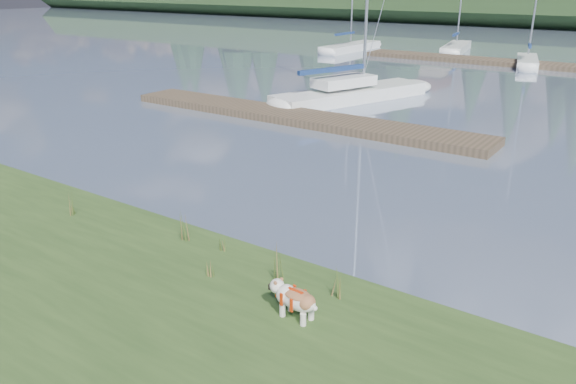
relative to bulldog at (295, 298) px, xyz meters
The scene contains 15 objects.
ground 33.44m from the bulldog, 97.25° to the left, with size 200.00×200.00×0.00m, color gray.
bulldog is the anchor object (origin of this frame).
sailboat_main 19.26m from the bulldog, 114.57° to the left, with size 4.84×9.36×13.32m.
dock_near 14.69m from the bulldog, 124.05° to the left, with size 16.00×2.00×0.30m, color #4C3D2C.
dock_far 33.24m from the bulldog, 93.83° to the left, with size 26.00×2.20×0.30m, color #4C3D2C.
sailboat_bg_0 39.01m from the bulldog, 116.94° to the left, with size 1.86×7.92×11.42m.
sailboat_bg_1 40.61m from the bulldog, 105.42° to the left, with size 2.86×7.64×11.24m.
sailboat_bg_2 34.00m from the bulldog, 97.20° to the left, with size 2.64×6.30×9.50m.
weed_0 3.58m from the bulldog, 164.18° to the left, with size 0.17×0.14×0.69m.
weed_1 2.72m from the bulldog, 155.74° to the left, with size 0.17×0.14×0.40m.
weed_2 1.21m from the bulldog, 139.65° to the left, with size 0.17×0.14×0.74m.
weed_3 6.39m from the bulldog, behind, with size 0.17×0.14×0.61m.
weed_4 1.97m from the bulldog, behind, with size 0.17×0.14×0.36m.
weed_5 0.93m from the bulldog, 72.94° to the left, with size 0.17×0.14×0.58m.
mud_lip 4.54m from the bulldog, 159.67° to the left, with size 60.00×0.50×0.14m, color #33281C.
Camera 1 is at (8.43, -9.45, 5.33)m, focal length 35.00 mm.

